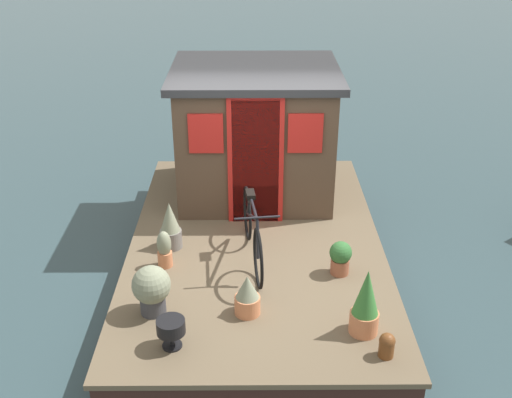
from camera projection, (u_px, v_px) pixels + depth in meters
The scene contains 12 objects.
ground_plane at pixel (256, 274), 8.11m from camera, with size 60.00×60.00×0.00m, color #2D4247.
houseboat_deck at pixel (256, 258), 7.99m from camera, with size 5.08×3.16×0.50m.
houseboat_cabin at pixel (255, 132), 8.73m from camera, with size 1.98×2.29×1.84m.
bicycle at pixel (252, 231), 7.33m from camera, with size 1.74×0.50×0.82m.
potted_plant_ivy at pixel (152, 288), 6.44m from camera, with size 0.41×0.41×0.55m.
potted_plant_mint at pixel (340, 257), 7.13m from camera, with size 0.26×0.26×0.41m.
potted_plant_lavender at pixel (247, 296), 6.46m from camera, with size 0.27×0.27×0.46m.
potted_plant_fern at pixel (366, 303), 6.13m from camera, with size 0.29×0.29×0.74m.
potted_plant_basil at pixel (164, 250), 7.27m from camera, with size 0.17×0.17×0.46m.
potted_plant_thyme at pixel (170, 226), 7.62m from camera, with size 0.27×0.27×0.62m.
charcoal_grill at pixel (171, 328), 5.99m from camera, with size 0.28×0.28×0.31m.
mooring_bollard at pixel (387, 345), 5.90m from camera, with size 0.16×0.16×0.26m.
Camera 1 is at (-6.78, 0.05, 4.55)m, focal length 43.56 mm.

